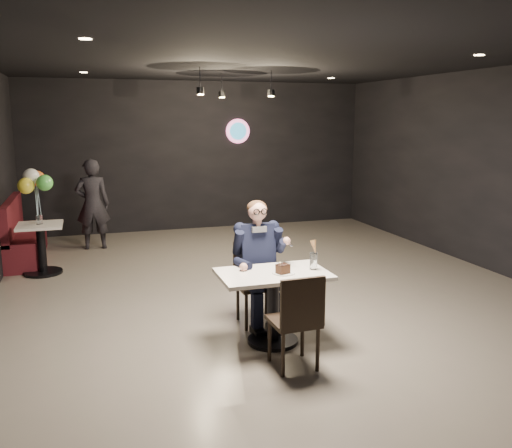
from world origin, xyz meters
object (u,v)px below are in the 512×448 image
object	(u,v)px
seated_man	(257,261)
passerby	(93,204)
main_table	(273,308)
booth_bench	(26,229)
chair_far	(257,284)
side_table	(42,248)
chair_near	(293,319)
balloon_vase	(39,219)
sundae_glass	(313,261)

from	to	relation	value
seated_man	passerby	distance (m)	4.56
main_table	booth_bench	size ratio (longest dim) A/B	0.55
chair_far	passerby	distance (m)	4.58
main_table	booth_bench	distance (m)	5.17
chair_far	seated_man	distance (m)	0.26
main_table	booth_bench	xyz separation A→B (m)	(-2.72, 4.39, 0.12)
side_table	booth_bench	bearing A→B (deg)	106.70
chair_far	booth_bench	xyz separation A→B (m)	(-2.72, 3.84, 0.04)
seated_man	side_table	bearing A→B (deg)	130.43
chair_near	passerby	xyz separation A→B (m)	(-1.65, 5.37, 0.33)
booth_bench	balloon_vase	distance (m)	1.09
chair_far	sundae_glass	xyz separation A→B (m)	(0.43, -0.57, 0.38)
main_table	seated_man	bearing A→B (deg)	90.00
chair_far	chair_near	xyz separation A→B (m)	(0.00, -1.12, 0.00)
main_table	seated_man	distance (m)	0.65
chair_near	balloon_vase	xyz separation A→B (m)	(-2.42, 3.96, 0.36)
chair_near	booth_bench	world-z (taller)	booth_bench
sundae_glass	balloon_vase	bearing A→B (deg)	129.86
main_table	side_table	xyz separation A→B (m)	(-2.42, 3.39, 0.02)
booth_bench	passerby	size ratio (longest dim) A/B	1.25
sundae_glass	side_table	xyz separation A→B (m)	(-2.85, 3.42, -0.44)
chair_near	sundae_glass	distance (m)	0.79
sundae_glass	chair_far	bearing A→B (deg)	126.89
seated_man	passerby	xyz separation A→B (m)	(-1.65, 4.25, 0.07)
sundae_glass	balloon_vase	distance (m)	4.45
chair_near	passerby	world-z (taller)	passerby
sundae_glass	side_table	distance (m)	4.47
main_table	balloon_vase	size ratio (longest dim) A/B	7.91
chair_near	booth_bench	size ratio (longest dim) A/B	0.46
chair_near	sundae_glass	world-z (taller)	sundae_glass
booth_bench	passerby	xyz separation A→B (m)	(1.07, 0.41, 0.30)
main_table	balloon_vase	world-z (taller)	balloon_vase
booth_bench	side_table	size ratio (longest dim) A/B	2.52
chair_far	chair_near	world-z (taller)	same
booth_bench	chair_far	bearing A→B (deg)	-54.69
chair_far	seated_man	xyz separation A→B (m)	(0.00, 0.00, 0.26)
main_table	balloon_vase	bearing A→B (deg)	125.52
passerby	sundae_glass	bearing A→B (deg)	115.12
main_table	chair_far	size ratio (longest dim) A/B	1.20
chair_far	sundae_glass	distance (m)	0.81
main_table	passerby	distance (m)	5.10
passerby	chair_far	bearing A→B (deg)	113.01
side_table	passerby	bearing A→B (deg)	61.29
booth_bench	side_table	world-z (taller)	booth_bench
chair_far	side_table	distance (m)	3.74
balloon_vase	side_table	bearing A→B (deg)	0.00
chair_far	balloon_vase	distance (m)	3.75
chair_far	seated_man	size ratio (longest dim) A/B	0.64
passerby	seated_man	bearing A→B (deg)	113.01
chair_far	booth_bench	world-z (taller)	booth_bench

